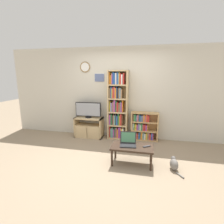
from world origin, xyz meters
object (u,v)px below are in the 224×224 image
coffee_table (132,149)px  laptop (128,142)px  tv_stand (89,127)px  bookshelf_tall (117,106)px  television (88,110)px  bookshelf_short (143,127)px  cat (174,164)px  remote_near_laptop (147,146)px

coffee_table → laptop: (-0.09, 0.07, 0.11)m
tv_stand → coffee_table: size_ratio=0.95×
bookshelf_tall → television: bearing=-174.0°
bookshelf_short → cat: (0.68, -1.51, -0.27)m
coffee_table → remote_near_laptop: bearing=9.0°
bookshelf_tall → remote_near_laptop: bookshelf_tall is taller
bookshelf_short → bookshelf_tall: bearing=-178.2°
remote_near_laptop → cat: (0.54, -0.09, -0.28)m
bookshelf_tall → coffee_table: size_ratio=2.27×
television → bookshelf_short: 1.66m
television → coffee_table: bearing=-43.2°
laptop → bookshelf_tall: bearing=103.4°
tv_stand → television: size_ratio=1.08×
bookshelf_tall → laptop: bearing=-70.2°
bookshelf_tall → coffee_table: bearing=-67.8°
television → bookshelf_tall: bearing=6.0°
tv_stand → bookshelf_short: (1.59, 0.11, 0.09)m
bookshelf_short → cat: bearing=-65.8°
television → cat: bearing=-31.5°
television → laptop: (1.35, -1.28, -0.37)m
tv_stand → remote_near_laptop: bearing=-37.2°
television → remote_near_laptop: 2.21m
bookshelf_tall → laptop: 1.54m
tv_stand → bookshelf_short: size_ratio=1.02×
coffee_table → laptop: 0.16m
bookshelf_tall → cat: size_ratio=4.48×
coffee_table → bookshelf_tall: bearing=112.2°
coffee_table → bookshelf_short: bearing=83.9°
bookshelf_short → television: bearing=-176.0°
tv_stand → cat: size_ratio=1.88×
bookshelf_short → coffee_table: bearing=-96.1°
remote_near_laptop → bookshelf_short: bearing=-30.5°
television → remote_near_laptop: size_ratio=4.90×
television → bookshelf_tall: 0.87m
coffee_table → remote_near_laptop: 0.30m
tv_stand → television: 0.53m
coffee_table → laptop: size_ratio=2.37×
remote_near_laptop → television: bearing=17.0°
bookshelf_tall → remote_near_laptop: (0.88, -1.39, -0.55)m
tv_stand → cat: tv_stand is taller
bookshelf_short → cat: bookshelf_short is taller
television → cat: 2.76m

